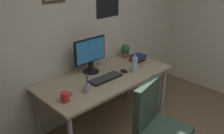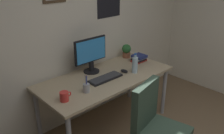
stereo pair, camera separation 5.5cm
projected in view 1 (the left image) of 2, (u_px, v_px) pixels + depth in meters
name	position (u px, v px, depth m)	size (l,w,h in m)	color
wall_back	(71.00, 24.00, 2.87)	(4.40, 0.10, 2.60)	beige
desk	(106.00, 81.00, 2.91)	(1.67, 0.77, 0.72)	tan
office_chair	(157.00, 125.00, 2.31)	(0.58, 0.58, 0.95)	#334738
monitor	(90.00, 54.00, 2.90)	(0.46, 0.20, 0.43)	black
keyboard	(105.00, 78.00, 2.79)	(0.43, 0.15, 0.03)	black
computer_mouse	(124.00, 71.00, 2.98)	(0.06, 0.11, 0.04)	black
water_bottle	(135.00, 64.00, 2.94)	(0.07, 0.07, 0.25)	silver
coffee_mug_near	(65.00, 97.00, 2.33)	(0.13, 0.09, 0.10)	red
potted_plant	(125.00, 50.00, 3.44)	(0.13, 0.13, 0.20)	brown
pen_cup	(87.00, 88.00, 2.49)	(0.07, 0.07, 0.20)	#9EA0A5
book_stack_left	(138.00, 58.00, 3.30)	(0.21, 0.17, 0.10)	#B22D28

